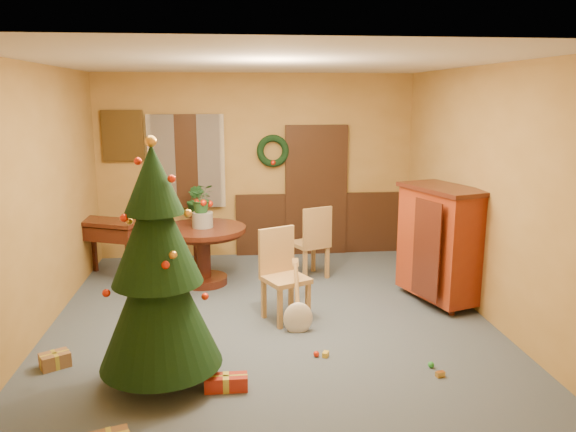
{
  "coord_description": "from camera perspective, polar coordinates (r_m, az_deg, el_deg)",
  "views": [
    {
      "loc": [
        -0.45,
        -6.15,
        2.55
      ],
      "look_at": [
        0.25,
        0.4,
        1.14
      ],
      "focal_mm": 35.0,
      "sensor_mm": 36.0,
      "label": 1
    }
  ],
  "objects": [
    {
      "name": "room_envelope",
      "position": [
        9.0,
        -1.82,
        2.94
      ],
      "size": [
        5.5,
        5.5,
        5.5
      ],
      "color": "#36404F",
      "rests_on": "ground"
    },
    {
      "name": "dining_table",
      "position": [
        7.76,
        -8.59,
        -2.86
      ],
      "size": [
        1.17,
        1.17,
        0.81
      ],
      "color": "black",
      "rests_on": "floor"
    },
    {
      "name": "urn",
      "position": [
        7.68,
        -8.67,
        -0.38
      ],
      "size": [
        0.28,
        0.28,
        0.2
      ],
      "primitive_type": "cylinder",
      "color": "slate",
      "rests_on": "dining_table"
    },
    {
      "name": "centerpiece_plant",
      "position": [
        7.62,
        -8.74,
        1.81
      ],
      "size": [
        0.35,
        0.3,
        0.39
      ],
      "primitive_type": "imported",
      "color": "#1E4C23",
      "rests_on": "urn"
    },
    {
      "name": "chair_near",
      "position": [
        6.51,
        -0.62,
        -5.61
      ],
      "size": [
        0.61,
        0.61,
        1.06
      ],
      "color": "#AA7A44",
      "rests_on": "floor"
    },
    {
      "name": "chair_far",
      "position": [
        7.91,
        2.51,
        -2.45
      ],
      "size": [
        0.6,
        0.6,
        1.05
      ],
      "color": "#AA7A44",
      "rests_on": "floor"
    },
    {
      "name": "guitar",
      "position": [
        6.18,
        1.03,
        -8.4
      ],
      "size": [
        0.43,
        0.56,
        0.75
      ],
      "primitive_type": null,
      "rotation": [
        -0.49,
        0.0,
        0.24
      ],
      "color": "beige",
      "rests_on": "floor"
    },
    {
      "name": "plant_stand",
      "position": [
        8.72,
        -9.33,
        -1.76
      ],
      "size": [
        0.3,
        0.3,
        0.78
      ],
      "color": "black",
      "rests_on": "floor"
    },
    {
      "name": "stand_plant",
      "position": [
        8.61,
        -9.45,
        1.63
      ],
      "size": [
        0.3,
        0.26,
        0.46
      ],
      "primitive_type": "imported",
      "rotation": [
        0.0,
        0.0,
        -0.27
      ],
      "color": "#19471E",
      "rests_on": "plant_stand"
    },
    {
      "name": "christmas_tree",
      "position": [
        5.02,
        -13.12,
        -5.5
      ],
      "size": [
        1.08,
        1.08,
        2.23
      ],
      "color": "#382111",
      "rests_on": "floor"
    },
    {
      "name": "writing_desk",
      "position": [
        8.33,
        -17.68,
        -1.82
      ],
      "size": [
        1.04,
        0.8,
        0.83
      ],
      "color": "black",
      "rests_on": "floor"
    },
    {
      "name": "sideboard",
      "position": [
        7.22,
        15.27,
        -2.46
      ],
      "size": [
        0.93,
        1.28,
        1.47
      ],
      "color": "#5E190A",
      "rests_on": "floor"
    },
    {
      "name": "gift_b",
      "position": [
        5.93,
        -10.11,
        -12.48
      ],
      "size": [
        0.27,
        0.27,
        0.21
      ],
      "color": "maroon",
      "rests_on": "floor"
    },
    {
      "name": "gift_c",
      "position": [
        5.99,
        -22.59,
        -13.36
      ],
      "size": [
        0.32,
        0.29,
        0.14
      ],
      "color": "brown",
      "rests_on": "floor"
    },
    {
      "name": "gift_d",
      "position": [
        5.21,
        -6.31,
        -16.47
      ],
      "size": [
        0.39,
        0.16,
        0.14
      ],
      "color": "maroon",
      "rests_on": "floor"
    },
    {
      "name": "toy_a",
      "position": [
        6.57,
        1.54,
        -10.52
      ],
      "size": [
        0.09,
        0.09,
        0.05
      ],
      "primitive_type": "cube",
      "rotation": [
        0.0,
        0.0,
        0.78
      ],
      "color": "#2A4BB6",
      "rests_on": "floor"
    },
    {
      "name": "toy_b",
      "position": [
        5.72,
        14.33,
        -14.43
      ],
      "size": [
        0.06,
        0.06,
        0.06
      ],
      "primitive_type": "sphere",
      "color": "green",
      "rests_on": "floor"
    },
    {
      "name": "toy_c",
      "position": [
        5.78,
        3.84,
        -13.84
      ],
      "size": [
        0.08,
        0.09,
        0.05
      ],
      "primitive_type": "cube",
      "rotation": [
        0.0,
        0.0,
        1.12
      ],
      "color": "gold",
      "rests_on": "floor"
    },
    {
      "name": "toy_d",
      "position": [
        5.77,
        2.89,
        -13.82
      ],
      "size": [
        0.06,
        0.06,
        0.06
      ],
      "primitive_type": "sphere",
      "color": "red",
      "rests_on": "floor"
    },
    {
      "name": "toy_e",
      "position": [
        5.58,
        15.21,
        -15.25
      ],
      "size": [
        0.09,
        0.07,
        0.05
      ],
      "primitive_type": "cube",
      "rotation": [
        0.0,
        0.0,
        0.22
      ],
      "color": "gold",
      "rests_on": "floor"
    }
  ]
}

